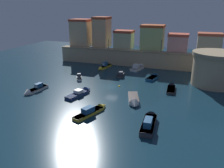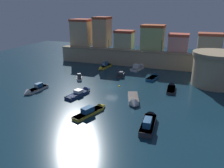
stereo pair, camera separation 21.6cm
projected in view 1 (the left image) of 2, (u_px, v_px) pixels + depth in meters
name	position (u px, v px, depth m)	size (l,w,h in m)	color
ground_plane	(112.00, 87.00, 48.36)	(108.73, 108.73, 0.00)	#112D3D
quay_wall	(134.00, 58.00, 64.97)	(45.54, 2.90, 4.50)	tan
old_town_backdrop	(129.00, 36.00, 67.36)	(44.27, 5.74, 9.12)	tan
fortress_tower	(215.00, 69.00, 48.45)	(10.01, 10.01, 7.27)	tan
quay_lamp_0	(108.00, 42.00, 66.05)	(0.32, 0.32, 2.96)	black
quay_lamp_1	(161.00, 43.00, 61.12)	(0.32, 0.32, 3.68)	black
moored_boat_0	(81.00, 92.00, 44.23)	(3.24, 6.83, 1.67)	navy
moored_boat_1	(134.00, 100.00, 40.39)	(3.55, 6.53, 1.66)	silver
moored_boat_2	(171.00, 88.00, 47.06)	(1.79, 5.99, 1.47)	#333338
moored_boat_3	(139.00, 67.00, 62.00)	(3.24, 6.57, 2.18)	white
moored_boat_4	(79.00, 77.00, 53.87)	(2.87, 4.31, 1.77)	white
moored_boat_5	(93.00, 110.00, 36.45)	(3.76, 7.16, 1.78)	gold
moored_boat_6	(121.00, 74.00, 56.01)	(2.20, 4.30, 1.76)	#333338
moored_boat_7	(149.00, 121.00, 32.68)	(2.04, 7.22, 2.16)	#333338
moored_boat_8	(104.00, 67.00, 62.76)	(2.21, 6.63, 1.97)	gold
moored_boat_9	(34.00, 90.00, 45.44)	(2.35, 6.28, 1.86)	silver
moored_boat_10	(153.00, 77.00, 53.98)	(2.67, 5.23, 1.53)	#195689
mooring_buoy_0	(119.00, 86.00, 48.65)	(0.50, 0.50, 0.50)	yellow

